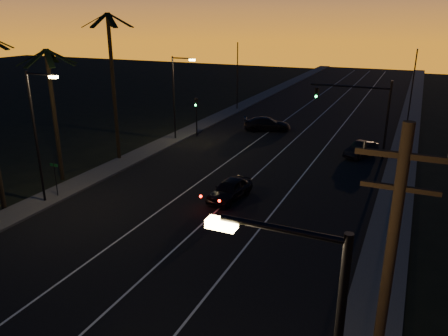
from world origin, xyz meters
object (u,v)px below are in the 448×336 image
at_px(utility_pole, 384,299).
at_px(right_car, 361,149).
at_px(lead_car, 230,189).
at_px(cross_car, 267,124).
at_px(signal_mast, 361,104).

bearing_deg(utility_pole, right_car, 97.66).
height_order(lead_car, cross_car, cross_car).
distance_m(signal_mast, lead_car, 16.24).
xyz_separation_m(signal_mast, cross_car, (-10.59, 5.51, -4.01)).
bearing_deg(signal_mast, utility_pole, -81.53).
bearing_deg(signal_mast, cross_car, 152.52).
bearing_deg(lead_car, right_car, 63.31).
xyz_separation_m(utility_pole, signal_mast, (-4.46, 29.99, -0.53)).
distance_m(right_car, cross_car, 12.42).
bearing_deg(cross_car, right_car, -27.23).
height_order(utility_pole, right_car, utility_pole).
bearing_deg(cross_car, lead_car, -78.67).
xyz_separation_m(utility_pole, right_car, (-4.01, 29.82, -4.64)).
relative_size(right_car, cross_car, 0.76).
relative_size(utility_pole, lead_car, 2.02).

